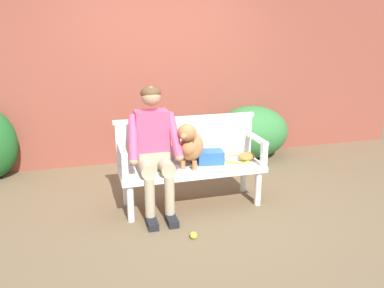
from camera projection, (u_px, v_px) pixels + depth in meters
name	position (u px, v px, depth m)	size (l,w,h in m)	color
ground_plane	(192.00, 205.00, 4.22)	(40.00, 40.00, 0.00)	brown
brick_garden_fence	(158.00, 73.00, 5.51)	(8.00, 0.30, 2.54)	brown
hedge_bush_mid_left	(252.00, 132.00, 5.74)	(1.11, 0.93, 0.78)	#337538
garden_bench	(192.00, 172.00, 4.11)	(1.55, 0.52, 0.45)	white
bench_backrest	(186.00, 138.00, 4.23)	(1.59, 0.06, 0.50)	white
bench_armrest_left_end	(123.00, 157.00, 3.75)	(0.06, 0.52, 0.28)	white
bench_armrest_right_end	(259.00, 145.00, 4.14)	(0.06, 0.52, 0.28)	white
person_seated	(154.00, 146.00, 3.89)	(0.56, 0.66, 1.32)	black
dog_on_bench	(191.00, 145.00, 3.99)	(0.40, 0.48, 0.50)	#AD7042
tennis_racket	(237.00, 158.00, 4.31)	(0.36, 0.58, 0.03)	yellow
baseball_glove	(246.00, 156.00, 4.27)	(0.22, 0.17, 0.09)	#9E6B2D
sports_bag	(210.00, 157.00, 4.17)	(0.28, 0.20, 0.14)	#2856A3
tennis_ball	(193.00, 235.00, 3.52)	(0.07, 0.07, 0.07)	#CCDB33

